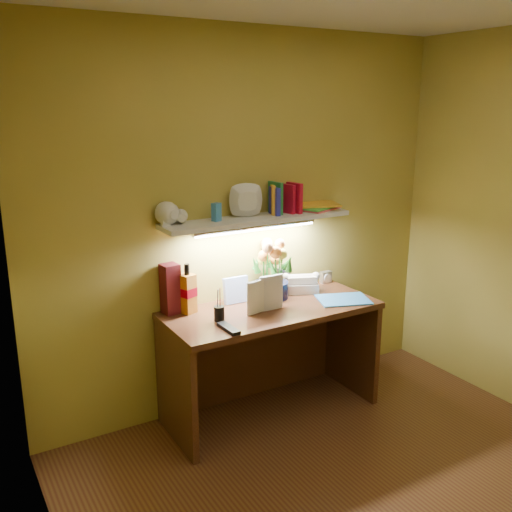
{
  "coord_description": "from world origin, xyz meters",
  "views": [
    {
      "loc": [
        -1.84,
        -1.73,
        2.02
      ],
      "look_at": [
        -0.03,
        1.35,
        1.06
      ],
      "focal_mm": 40.0,
      "sensor_mm": 36.0,
      "label": 1
    }
  ],
  "objects_px": {
    "flower_bouquet": "(272,270)",
    "telephone": "(301,282)",
    "whisky_bottle": "(187,288)",
    "desk": "(271,361)",
    "desk_clock": "(326,277)"
  },
  "relations": [
    {
      "from": "telephone",
      "to": "desk_clock",
      "type": "bearing_deg",
      "value": 37.56
    },
    {
      "from": "desk",
      "to": "desk_clock",
      "type": "xyz_separation_m",
      "value": [
        0.62,
        0.25,
        0.42
      ]
    },
    {
      "from": "desk_clock",
      "to": "whisky_bottle",
      "type": "relative_size",
      "value": 0.27
    },
    {
      "from": "flower_bouquet",
      "to": "telephone",
      "type": "xyz_separation_m",
      "value": [
        0.25,
        0.01,
        -0.13
      ]
    },
    {
      "from": "flower_bouquet",
      "to": "telephone",
      "type": "distance_m",
      "value": 0.28
    },
    {
      "from": "telephone",
      "to": "desk_clock",
      "type": "relative_size",
      "value": 2.61
    },
    {
      "from": "whisky_bottle",
      "to": "flower_bouquet",
      "type": "bearing_deg",
      "value": -2.42
    },
    {
      "from": "desk",
      "to": "flower_bouquet",
      "type": "relative_size",
      "value": 3.55
    },
    {
      "from": "flower_bouquet",
      "to": "desk_clock",
      "type": "height_order",
      "value": "flower_bouquet"
    },
    {
      "from": "flower_bouquet",
      "to": "desk_clock",
      "type": "xyz_separation_m",
      "value": [
        0.52,
        0.08,
        -0.15
      ]
    },
    {
      "from": "desk",
      "to": "telephone",
      "type": "height_order",
      "value": "telephone"
    },
    {
      "from": "desk",
      "to": "flower_bouquet",
      "type": "xyz_separation_m",
      "value": [
        0.1,
        0.17,
        0.57
      ]
    },
    {
      "from": "telephone",
      "to": "whisky_bottle",
      "type": "relative_size",
      "value": 0.71
    },
    {
      "from": "desk",
      "to": "telephone",
      "type": "bearing_deg",
      "value": 26.93
    },
    {
      "from": "whisky_bottle",
      "to": "telephone",
      "type": "bearing_deg",
      "value": -0.92
    }
  ]
}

